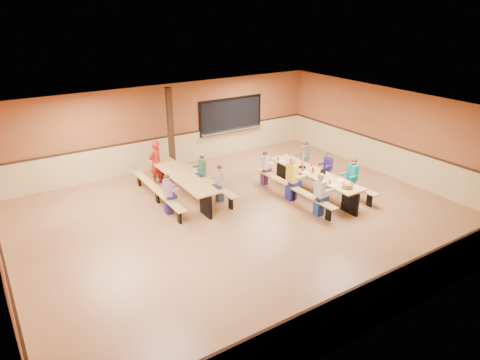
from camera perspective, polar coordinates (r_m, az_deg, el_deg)
ground at (r=12.11m, az=0.68°, el=-5.02°), size 12.00×12.00×0.00m
room_envelope at (r=11.81m, az=0.69°, el=-2.05°), size 12.04×10.04×3.02m
kitchen_pass_through at (r=16.82m, az=-1.21°, el=8.42°), size 2.78×0.28×1.38m
structural_post at (r=15.09m, az=-9.23°, el=6.50°), size 0.18×0.18×3.00m
cafeteria_table_main at (r=13.53m, az=9.83°, el=0.17°), size 1.91×3.70×0.74m
cafeteria_table_second at (r=13.30m, az=-7.79°, el=-0.11°), size 1.91×3.70×0.74m
seated_child_white_left at (r=12.20m, az=10.57°, el=-1.94°), size 0.39×0.32×1.25m
seated_adult_yellow at (r=13.02m, az=6.92°, el=0.17°), size 0.44×0.36×1.36m
seated_child_grey_left at (r=14.09m, az=3.31°, el=1.56°), size 0.33×0.27×1.13m
seated_child_teal_right at (r=13.53m, az=14.71°, el=0.24°), size 0.40×0.33×1.28m
seated_child_navy_right at (r=14.22m, az=11.63°, el=1.40°), size 0.35×0.28×1.17m
seated_child_char_right at (r=14.98m, az=8.67°, el=2.79°), size 0.37×0.30×1.21m
seated_child_purple_sec at (r=12.27m, az=-9.60°, el=-1.92°), size 0.35×0.29×1.18m
seated_child_green_sec at (r=13.77m, az=-5.04°, el=1.00°), size 0.33×0.27×1.13m
seated_child_tan_sec at (r=12.88m, az=-2.74°, el=-0.48°), size 0.34×0.28×1.14m
standing_woman at (r=14.33m, az=-11.19°, el=2.31°), size 0.65×0.57×1.50m
punch_pitcher at (r=14.18m, az=7.21°, el=2.79°), size 0.16×0.16×0.22m
chip_bowl at (r=12.49m, az=14.16°, el=-0.72°), size 0.32×0.32×0.15m
napkin_dispenser at (r=13.36m, az=11.00°, el=1.06°), size 0.10×0.14×0.13m
condiment_mustard at (r=13.41m, az=9.89°, el=1.33°), size 0.06×0.06×0.17m
condiment_ketchup at (r=13.41m, az=9.68°, el=1.35°), size 0.06×0.06×0.17m
table_paddle at (r=13.70m, az=8.33°, el=2.12°), size 0.16×0.16×0.56m
place_settings at (r=13.43m, az=9.90°, el=1.23°), size 0.65×3.30×0.11m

